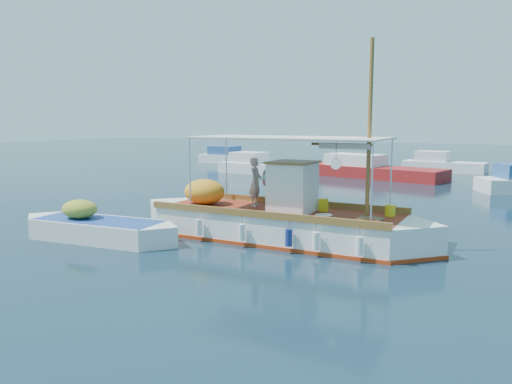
% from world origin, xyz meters
% --- Properties ---
extents(ground, '(160.00, 160.00, 0.00)m').
position_xyz_m(ground, '(0.00, 0.00, 0.00)').
color(ground, black).
rests_on(ground, ground).
extents(fishing_caique, '(10.84, 3.08, 6.61)m').
position_xyz_m(fishing_caique, '(-0.61, 0.18, 0.58)').
color(fishing_caique, white).
rests_on(fishing_caique, ground).
extents(dinghy, '(6.17, 2.15, 1.51)m').
position_xyz_m(dinghy, '(-5.91, -2.71, 0.32)').
color(dinghy, white).
rests_on(dinghy, ground).
extents(bg_boat_nw, '(6.56, 3.29, 1.80)m').
position_xyz_m(bg_boat_nw, '(-11.16, 18.90, 0.49)').
color(bg_boat_nw, silver).
rests_on(bg_boat_nw, ground).
extents(bg_boat_n, '(10.36, 5.09, 1.80)m').
position_xyz_m(bg_boat_n, '(-2.84, 20.32, 0.49)').
color(bg_boat_n, maroon).
rests_on(bg_boat_n, ground).
extents(bg_boat_far_w, '(6.76, 2.88, 1.80)m').
position_xyz_m(bg_boat_far_w, '(-17.80, 26.10, 0.49)').
color(bg_boat_far_w, silver).
rests_on(bg_boat_far_w, ground).
extents(bg_boat_far_n, '(6.37, 2.67, 1.80)m').
position_xyz_m(bg_boat_far_n, '(1.12, 26.96, 0.49)').
color(bg_boat_far_n, silver).
rests_on(bg_boat_far_n, ground).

